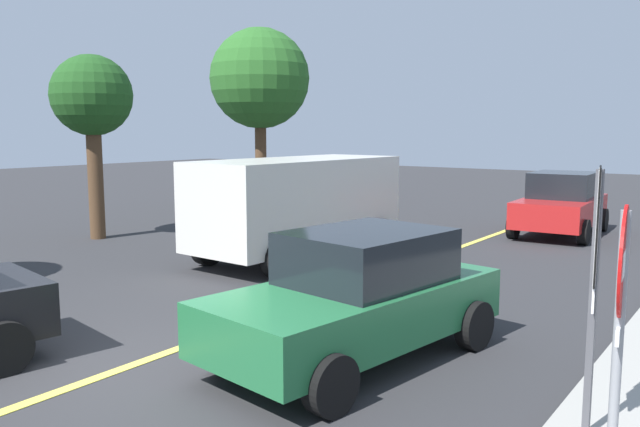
{
  "coord_description": "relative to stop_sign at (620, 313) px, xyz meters",
  "views": [
    {
      "loc": [
        -4.59,
        -6.17,
        2.83
      ],
      "look_at": [
        3.41,
        -0.34,
        1.52
      ],
      "focal_mm": 35.66,
      "sensor_mm": 36.0,
      "label": 1
    }
  ],
  "objects": [
    {
      "name": "tree_right_verge",
      "position": [
        5.31,
        13.58,
        2.0
      ],
      "size": [
        2.06,
        2.06,
        4.74
      ],
      "color": "#513823",
      "rests_on": "ground_plane"
    },
    {
      "name": "lane_marking_centre",
      "position": [
        3.04,
        5.36,
        -1.59
      ],
      "size": [
        28.0,
        0.16,
        0.01
      ],
      "primitive_type": "cube",
      "color": "#E0D14C"
    },
    {
      "name": "ground_plane",
      "position": [
        0.04,
        5.36,
        -1.6
      ],
      "size": [
        80.0,
        80.0,
        0.0
      ],
      "primitive_type": "plane",
      "color": "#2D2D30"
    },
    {
      "name": "car_red_crossing",
      "position": [
        13.1,
        3.96,
        -0.76
      ],
      "size": [
        3.95,
        2.13,
        1.69
      ],
      "color": "red",
      "rests_on": "ground_plane"
    },
    {
      "name": "tree_centre_verge",
      "position": [
        12.08,
        13.85,
        2.94
      ],
      "size": [
        3.41,
        3.41,
        6.28
      ],
      "color": "#513823",
      "rests_on": "ground_plane"
    },
    {
      "name": "stop_sign",
      "position": [
        0.0,
        0.0,
        0.0
      ],
      "size": [
        0.76,
        0.12,
        2.34
      ],
      "color": "gray",
      "rests_on": "ground_plane"
    },
    {
      "name": "speed_limit_sign",
      "position": [
        1.13,
        0.42,
        0.17
      ],
      "size": [
        0.53,
        0.13,
        2.52
      ],
      "color": "#4C4C51",
      "rests_on": "ground_plane"
    },
    {
      "name": "car_green_near_curb",
      "position": [
        1.89,
        3.29,
        -0.8
      ],
      "size": [
        4.19,
        2.39,
        1.6
      ],
      "color": "#236B3D",
      "rests_on": "ground_plane"
    },
    {
      "name": "white_van",
      "position": [
        6.38,
        7.77,
        -0.33
      ],
      "size": [
        5.28,
        2.43,
        2.2
      ],
      "color": "silver",
      "rests_on": "ground_plane"
    }
  ]
}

